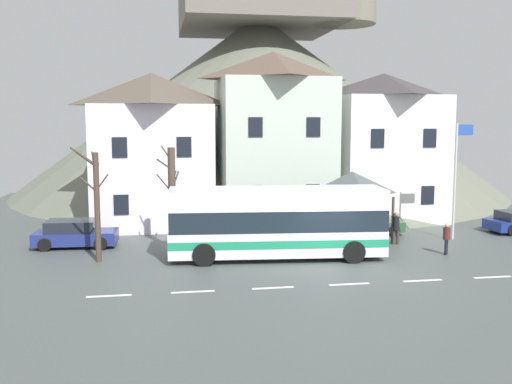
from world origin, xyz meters
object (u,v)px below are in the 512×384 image
object	(u,v)px
townhouse_00	(153,149)
bare_tree_00	(172,198)
townhouse_02	(382,147)
pedestrian_00	(447,236)
pedestrian_02	(361,229)
flagpole	(457,172)
bus_shelter	(352,183)
townhouse_01	(273,138)
parked_car_00	(75,234)
hilltop_castle	(259,99)
bare_tree_01	(96,203)
transit_bus	(277,223)
parked_car_01	(365,223)
pedestrian_01	(396,227)
public_bench	(358,221)

from	to	relation	value
townhouse_00	bare_tree_00	xyz separation A→B (m)	(0.93, -7.55, -2.00)
townhouse_02	pedestrian_00	distance (m)	11.12
pedestrian_02	bare_tree_00	world-z (taller)	bare_tree_00
townhouse_02	pedestrian_00	xyz separation A→B (m)	(-0.92, -10.44, -3.73)
townhouse_02	pedestrian_02	bearing A→B (deg)	-117.95
townhouse_00	flagpole	xyz separation A→B (m)	(15.73, -7.41, -0.94)
townhouse_00	bus_shelter	bearing A→B (deg)	-30.58
townhouse_01	parked_car_00	distance (m)	13.44
hilltop_castle	bare_tree_01	bearing A→B (deg)	-114.66
transit_bus	townhouse_00	bearing A→B (deg)	124.16
townhouse_00	parked_car_01	size ratio (longest dim) A/B	2.27
pedestrian_01	flagpole	xyz separation A→B (m)	(3.55, 0.60, 2.71)
pedestrian_02	parked_car_00	bearing A→B (deg)	170.87
bare_tree_00	townhouse_01	bearing A→B (deg)	48.89
pedestrian_02	public_bench	xyz separation A→B (m)	(1.44, 4.41, -0.41)
hilltop_castle	public_bench	xyz separation A→B (m)	(2.29, -20.18, -7.75)
bus_shelter	bare_tree_00	world-z (taller)	bare_tree_00
townhouse_00	transit_bus	xyz separation A→B (m)	(5.57, -9.99, -2.91)
pedestrian_00	flagpole	xyz separation A→B (m)	(2.17, 3.22, 2.72)
public_bench	pedestrian_00	bearing A→B (deg)	-74.36
parked_car_00	pedestrian_02	bearing A→B (deg)	-6.24
bus_shelter	pedestrian_00	xyz separation A→B (m)	(3.13, -4.47, -2.09)
townhouse_01	pedestrian_02	world-z (taller)	townhouse_01
bare_tree_00	pedestrian_01	bearing A→B (deg)	-2.37
townhouse_00	pedestrian_00	world-z (taller)	townhouse_00
pedestrian_01	pedestrian_00	bearing A→B (deg)	-62.21
townhouse_00	townhouse_02	bearing A→B (deg)	-0.79
pedestrian_00	public_bench	world-z (taller)	pedestrian_00
transit_bus	flagpole	bearing A→B (deg)	19.25
parked_car_00	parked_car_01	world-z (taller)	parked_car_00
townhouse_01	bare_tree_01	xyz separation A→B (m)	(-9.78, -9.14, -2.58)
pedestrian_02	flagpole	size ratio (longest dim) A/B	0.27
townhouse_02	bare_tree_00	distance (m)	15.56
townhouse_01	pedestrian_01	distance (m)	10.17
public_bench	flagpole	bearing A→B (deg)	-41.31
parked_car_00	bare_tree_00	world-z (taller)	bare_tree_00
parked_car_00	bare_tree_00	distance (m)	5.38
townhouse_02	bus_shelter	distance (m)	7.40
bus_shelter	parked_car_00	distance (m)	14.48
hilltop_castle	bare_tree_00	world-z (taller)	hilltop_castle
flagpole	bare_tree_00	size ratio (longest dim) A/B	1.21
townhouse_02	flagpole	world-z (taller)	townhouse_02
hilltop_castle	pedestrian_01	distance (m)	25.59
bare_tree_01	pedestrian_00	bearing A→B (deg)	-4.73
public_bench	townhouse_00	bearing A→B (deg)	161.78
transit_bus	bare_tree_00	bearing A→B (deg)	157.28
pedestrian_02	public_bench	distance (m)	4.66
townhouse_01	pedestrian_02	bearing A→B (deg)	-70.55
townhouse_01	transit_bus	xyz separation A→B (m)	(-1.79, -9.82, -3.60)
townhouse_01	bus_shelter	distance (m)	7.09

